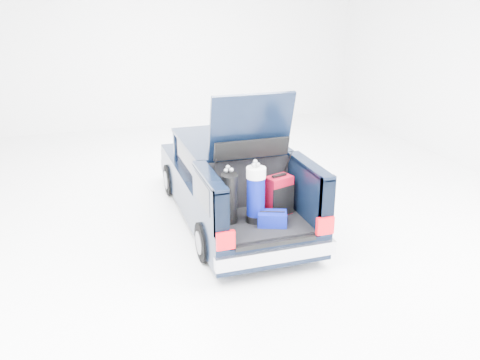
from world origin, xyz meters
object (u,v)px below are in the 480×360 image
object	(u,v)px
red_suitcase	(279,196)
blue_golf_bag	(256,194)
car	(230,181)
black_golf_bag	(229,198)
blue_duffel	(272,219)

from	to	relation	value
red_suitcase	blue_golf_bag	distance (m)	0.47
car	black_golf_bag	size ratio (longest dim) A/B	5.18
blue_golf_bag	blue_duffel	world-z (taller)	blue_golf_bag
car	red_suitcase	world-z (taller)	car
red_suitcase	black_golf_bag	bearing A→B (deg)	168.58
blue_golf_bag	red_suitcase	bearing A→B (deg)	11.82
car	red_suitcase	distance (m)	1.50
black_golf_bag	blue_golf_bag	bearing A→B (deg)	-0.06
car	blue_duffel	size ratio (longest dim) A/B	9.39
car	black_golf_bag	world-z (taller)	car
blue_duffel	red_suitcase	bearing A→B (deg)	75.90
car	blue_golf_bag	size ratio (longest dim) A/B	4.81
black_golf_bag	blue_duffel	bearing A→B (deg)	-15.70
car	red_suitcase	size ratio (longest dim) A/B	7.16
car	blue_golf_bag	distance (m)	1.62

